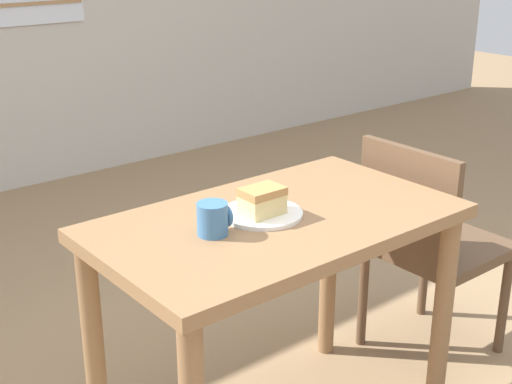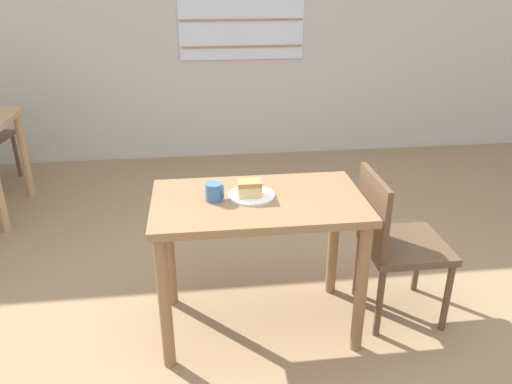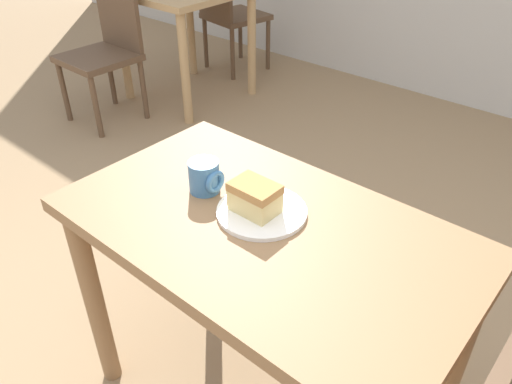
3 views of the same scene
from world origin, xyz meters
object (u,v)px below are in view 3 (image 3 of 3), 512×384
Objects in this scene: chair_far_corner at (106,50)px; plate at (262,211)px; cake_slice at (255,197)px; dining_table_far at (185,10)px; coffee_mug at (205,177)px; chair_far_opposite at (229,13)px; dining_table_near at (263,263)px.

plate is at bearing -24.06° from chair_far_corner.
cake_slice reaches higher than chair_far_corner.
chair_far_corner reaches higher than dining_table_far.
dining_table_far is at bearing 138.85° from coffee_mug.
chair_far_opposite is at bearing 103.43° from dining_table_far.
dining_table_near is 4.52× the size of plate.
chair_far_opposite is 3.63× the size of plate.
dining_table_near is at bearing -43.31° from plate.
chair_far_opposite is 3.07m from cake_slice.
dining_table_far is 0.91× the size of chair_far_corner.
plate is 1.95× the size of cake_slice.
dining_table_far is at bearing 113.10° from chair_far_opposite.
coffee_mug reaches higher than dining_table_far.
chair_far_corner is 7.10× the size of cake_slice.
dining_table_far is 2.43m from coffee_mug.
chair_far_corner is 1.17m from chair_far_opposite.
dining_table_near is at bearing 144.52° from chair_far_opposite.
chair_far_opposite is (-0.14, 0.58, -0.16)m from dining_table_far.
cake_slice reaches higher than plate.
dining_table_near is 1.24× the size of chair_far_opposite.
chair_far_corner is at bearing 99.91° from chair_far_opposite.
dining_table_near is at bearing -24.37° from chair_far_corner.
dining_table_near is at bearing -2.53° from coffee_mug.
coffee_mug is at bearing -178.11° from cake_slice.
plate is (2.01, -1.58, 0.14)m from dining_table_far.
dining_table_near is at bearing -38.22° from dining_table_far.
dining_table_far is 0.62m from chair_far_opposite.
dining_table_near is 2.41m from chair_far_corner.
cake_slice is 0.17m from coffee_mug.
dining_table_far is 3.32× the size of plate.
cake_slice is (2.14, -2.17, 0.34)m from chair_far_opposite.
dining_table_near is 1.24× the size of chair_far_corner.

